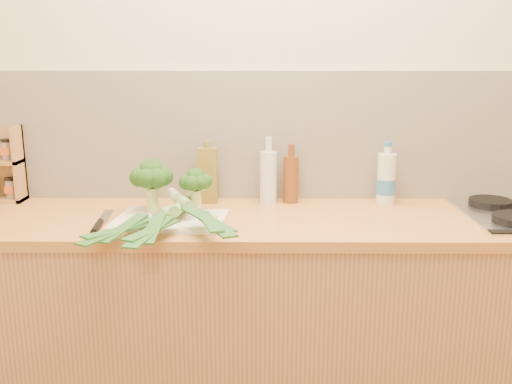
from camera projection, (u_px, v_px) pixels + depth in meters
room_shell at (274, 136)px, 2.40m from camera, size 3.50×3.50×3.50m
counter at (274, 324)px, 2.29m from camera, size 3.20×0.62×0.90m
chopping_board at (170, 220)px, 2.11m from camera, size 0.43×0.33×0.01m
broccoli_left at (151, 176)px, 2.17m from camera, size 0.16×0.16×0.21m
broccoli_right at (195, 182)px, 2.17m from camera, size 0.13×0.13×0.17m
leek_front at (158, 215)px, 2.07m from camera, size 0.33×0.58×0.04m
leek_mid at (174, 211)px, 2.05m from camera, size 0.18×0.68×0.04m
leek_back at (190, 207)px, 2.04m from camera, size 0.31×0.60×0.04m
chefs_knife at (99, 224)px, 2.05m from camera, size 0.06×0.33×0.02m
oil_tin at (207, 175)px, 2.36m from camera, size 0.08×0.05×0.26m
glass_bottle at (268, 176)px, 2.35m from camera, size 0.07×0.07×0.28m
amber_bottle at (291, 178)px, 2.37m from camera, size 0.06×0.06×0.25m
water_bottle at (386, 180)px, 2.35m from camera, size 0.08×0.08×0.24m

